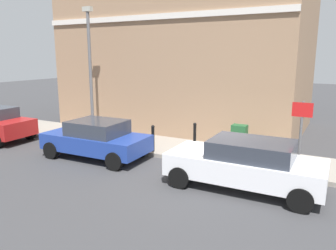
{
  "coord_description": "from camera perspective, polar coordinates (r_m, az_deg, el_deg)",
  "views": [
    {
      "loc": [
        -9.73,
        -3.68,
        3.82
      ],
      "look_at": [
        1.13,
        2.19,
        1.2
      ],
      "focal_mm": 35.34,
      "sensor_mm": 36.0,
      "label": 1
    }
  ],
  "objects": [
    {
      "name": "ground",
      "position": [
        11.08,
        7.28,
        -8.29
      ],
      "size": [
        80.0,
        80.0,
        0.0
      ],
      "primitive_type": "plane",
      "color": "#38383A"
    },
    {
      "name": "corner_building",
      "position": [
        18.33,
        3.53,
        14.56
      ],
      "size": [
        7.44,
        12.11,
        9.31
      ],
      "color": "#937256",
      "rests_on": "ground"
    },
    {
      "name": "car_white",
      "position": [
        9.82,
        13.24,
        -6.44
      ],
      "size": [
        1.94,
        4.43,
        1.47
      ],
      "rotation": [
        0.0,
        0.0,
        1.58
      ],
      "color": "silver",
      "rests_on": "ground"
    },
    {
      "name": "bollard_near_cabinet",
      "position": [
        13.27,
        4.63,
        -1.64
      ],
      "size": [
        0.14,
        0.14,
        1.04
      ],
      "color": "black",
      "rests_on": "sidewalk"
    },
    {
      "name": "lamppost",
      "position": [
        15.41,
        -13.26,
        9.74
      ],
      "size": [
        0.2,
        0.44,
        5.72
      ],
      "color": "#59595B",
      "rests_on": "sidewalk"
    },
    {
      "name": "utility_cabinet",
      "position": [
        12.58,
        12.14,
        -2.74
      ],
      "size": [
        0.46,
        0.61,
        1.15
      ],
      "color": "#1E4C28",
      "rests_on": "sidewalk"
    },
    {
      "name": "street_sign",
      "position": [
        10.9,
        21.97,
        -0.33
      ],
      "size": [
        0.08,
        0.6,
        2.3
      ],
      "color": "#59595B",
      "rests_on": "sidewalk"
    },
    {
      "name": "sidewalk",
      "position": [
        15.6,
        -11.0,
        -2.14
      ],
      "size": [
        2.57,
        30.0,
        0.15
      ],
      "primitive_type": "cube",
      "color": "gray",
      "rests_on": "ground"
    },
    {
      "name": "bollard_far_kerb",
      "position": [
        12.78,
        -2.61,
        -2.14
      ],
      "size": [
        0.14,
        0.14,
        1.04
      ],
      "color": "black",
      "rests_on": "sidewalk"
    },
    {
      "name": "car_blue",
      "position": [
        12.69,
        -12.24,
        -2.31
      ],
      "size": [
        2.0,
        4.04,
        1.44
      ],
      "rotation": [
        0.0,
        0.0,
        1.6
      ],
      "color": "navy",
      "rests_on": "ground"
    }
  ]
}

